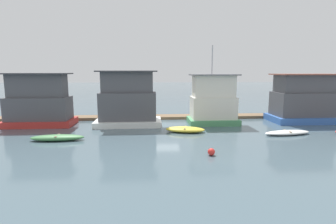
% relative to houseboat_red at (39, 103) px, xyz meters
% --- Properties ---
extents(ground_plane, '(200.00, 200.00, 0.00)m').
position_rel_houseboat_red_xyz_m(ground_plane, '(12.70, -0.18, -2.27)').
color(ground_plane, '#475B66').
extents(dock_walkway, '(42.40, 1.95, 0.30)m').
position_rel_houseboat_red_xyz_m(dock_walkway, '(12.70, 3.19, -2.12)').
color(dock_walkway, brown).
rests_on(dock_walkway, ground_plane).
extents(houseboat_red, '(6.58, 3.31, 5.18)m').
position_rel_houseboat_red_xyz_m(houseboat_red, '(0.00, 0.00, 0.00)').
color(houseboat_red, red).
rests_on(houseboat_red, ground_plane).
extents(houseboat_white, '(6.50, 3.55, 5.41)m').
position_rel_houseboat_red_xyz_m(houseboat_white, '(8.77, -0.45, 0.09)').
color(houseboat_white, white).
rests_on(houseboat_white, ground_plane).
extents(houseboat_green, '(5.01, 3.22, 7.89)m').
position_rel_houseboat_red_xyz_m(houseboat_green, '(17.39, -0.26, 0.04)').
color(houseboat_green, '#4C9360').
rests_on(houseboat_green, ground_plane).
extents(houseboat_blue, '(7.00, 4.03, 5.09)m').
position_rel_houseboat_red_xyz_m(houseboat_blue, '(27.35, 0.21, 0.05)').
color(houseboat_blue, '#3866B7').
rests_on(houseboat_blue, ground_plane).
extents(dinghy_green, '(4.13, 1.20, 0.47)m').
position_rel_houseboat_red_xyz_m(dinghy_green, '(3.71, -6.06, -2.04)').
color(dinghy_green, '#47844C').
rests_on(dinghy_green, ground_plane).
extents(dinghy_yellow, '(3.70, 2.17, 0.48)m').
position_rel_houseboat_red_xyz_m(dinghy_yellow, '(14.04, -3.88, -2.03)').
color(dinghy_yellow, yellow).
rests_on(dinghy_yellow, ground_plane).
extents(dinghy_white, '(4.20, 1.66, 0.37)m').
position_rel_houseboat_red_xyz_m(dinghy_white, '(22.60, -5.45, -2.08)').
color(dinghy_white, white).
rests_on(dinghy_white, ground_plane).
extents(buoy_red, '(0.47, 0.47, 0.47)m').
position_rel_houseboat_red_xyz_m(buoy_red, '(14.86, -10.46, -2.04)').
color(buoy_red, red).
rests_on(buoy_red, ground_plane).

